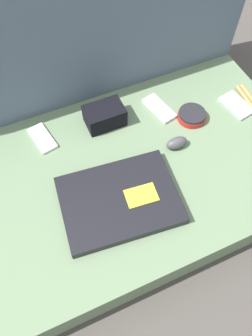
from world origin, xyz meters
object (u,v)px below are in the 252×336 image
laptop (120,200)px  camera_pouch (105,116)px  phone_silver (159,108)px  phone_small (42,138)px  speaker_puck (192,116)px  phone_black (236,105)px  computer_mouse (177,143)px

laptop → camera_pouch: camera_pouch is taller
phone_silver → phone_small: 0.41m
speaker_puck → phone_silver: speaker_puck is taller
camera_pouch → phone_black: bearing=-14.9°
computer_mouse → camera_pouch: size_ratio=0.56×
computer_mouse → speaker_puck: size_ratio=0.75×
laptop → phone_small: size_ratio=2.86×
speaker_puck → phone_small: bearing=166.2°
phone_small → camera_pouch: camera_pouch is taller
speaker_puck → phone_small: (-0.49, 0.12, -0.01)m
speaker_puck → phone_small: 0.50m
phone_black → camera_pouch: camera_pouch is taller
laptop → phone_silver: (0.27, 0.27, -0.01)m
computer_mouse → phone_silver: bearing=83.5°
phone_silver → phone_black: size_ratio=1.06×
phone_small → phone_black: bearing=-22.2°
phone_black → phone_small: (-0.66, 0.14, 0.00)m
phone_silver → camera_pouch: camera_pouch is taller
laptop → speaker_puck: size_ratio=3.76×
laptop → computer_mouse: computer_mouse is taller
speaker_puck → camera_pouch: 0.29m
phone_silver → phone_black: (0.25, -0.10, -0.00)m
phone_small → laptop: bearing=-76.4°
laptop → speaker_puck: (0.35, 0.19, -0.00)m
computer_mouse → phone_small: size_ratio=0.57×
laptop → phone_small: 0.34m
phone_silver → speaker_puck: bearing=-56.4°
camera_pouch → speaker_puck: bearing=-20.6°
computer_mouse → camera_pouch: 0.25m
phone_small → camera_pouch: (0.21, -0.02, 0.03)m
speaker_puck → phone_silver: (-0.08, 0.08, -0.01)m
speaker_puck → phone_small: speaker_puck is taller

